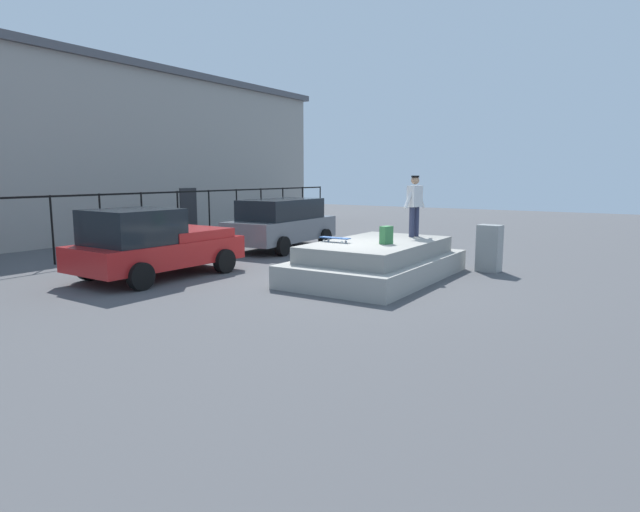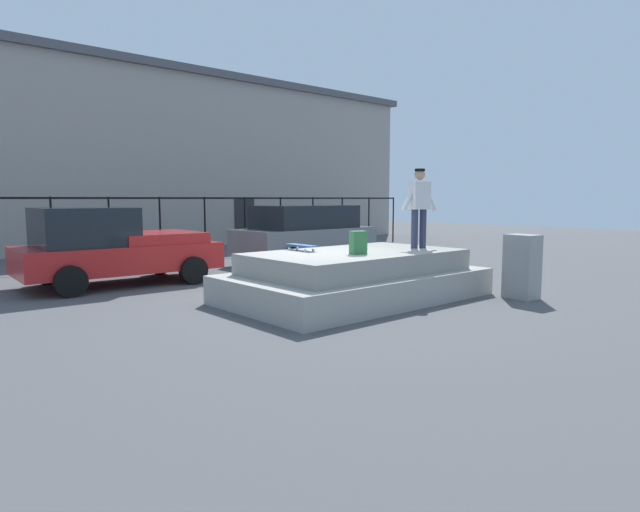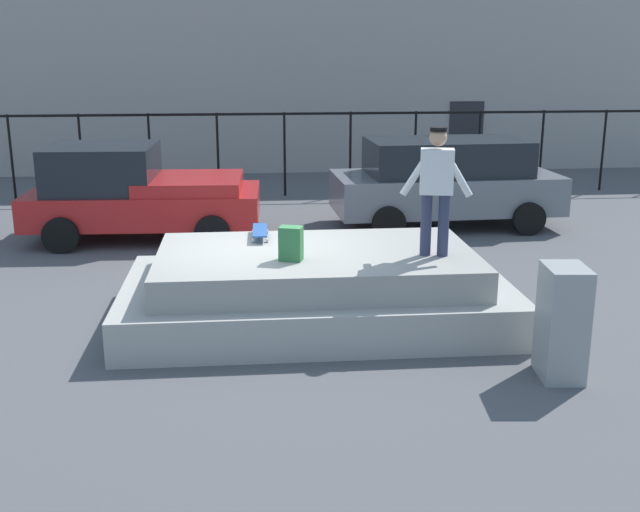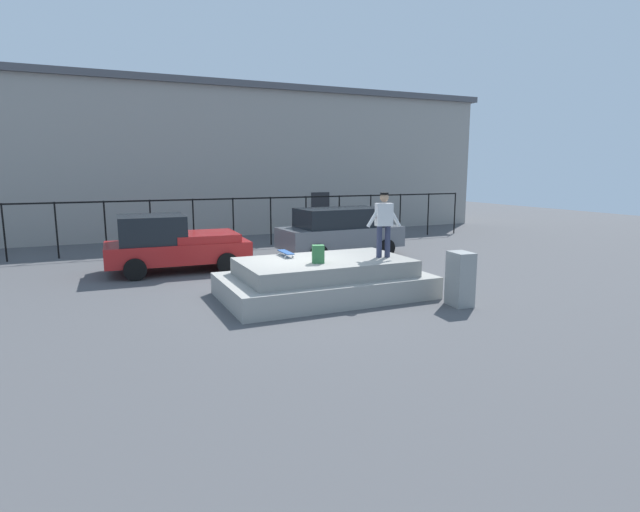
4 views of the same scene
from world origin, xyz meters
The scene contains 10 objects.
ground_plane centered at (0.00, 0.00, 0.00)m, with size 60.00×60.00×0.00m, color #4C4C4F.
concrete_ledge centered at (0.77, -0.37, 0.43)m, with size 5.04×2.94×0.94m.
skateboarder centered at (2.25, -0.72, 1.88)m, with size 0.91×0.32×1.63m.
skateboard centered at (0.05, 0.44, 1.04)m, with size 0.24×0.80×0.12m.
backpack centered at (0.42, -0.78, 1.15)m, with size 0.28×0.20×0.43m, color #33723F.
car_red_pickup_near centered at (-2.20, 4.45, 0.88)m, with size 4.34×2.38×1.77m.
car_grey_hatchback_mid centered at (3.85, 4.92, 0.93)m, with size 4.53×2.32×1.75m.
utility_box centered at (3.27, -2.48, 0.63)m, with size 0.44×0.60×1.26m, color gray.
fence_row centered at (0.00, 8.51, 1.33)m, with size 24.06×0.06×2.02m.
warehouse_building centered at (0.00, 15.82, 3.61)m, with size 31.93×7.97×7.19m.
Camera 3 is at (-0.10, -10.07, 3.53)m, focal length 43.24 mm.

